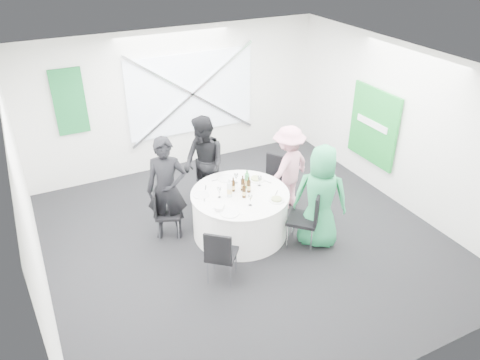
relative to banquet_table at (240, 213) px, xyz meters
name	(u,v)px	position (x,y,z in m)	size (l,w,h in m)	color
floor	(245,239)	(0.00, -0.20, -0.38)	(6.00, 6.00, 0.00)	black
ceiling	(247,69)	(0.00, -0.20, 2.42)	(6.00, 6.00, 0.00)	silver
wall_back	(177,100)	(0.00, 2.80, 1.02)	(6.00, 6.00, 0.00)	white
wall_front	(386,289)	(0.00, -3.20, 1.02)	(6.00, 6.00, 0.00)	white
wall_left	(28,212)	(-3.00, -0.20, 1.02)	(6.00, 6.00, 0.00)	white
wall_right	(401,127)	(3.00, -0.20, 1.02)	(6.00, 6.00, 0.00)	white
window_panel	(192,93)	(0.30, 2.76, 1.12)	(2.60, 0.03, 1.60)	white
window_brace_a	(192,94)	(0.30, 2.72, 1.12)	(0.05, 0.05, 3.16)	silver
window_brace_b	(192,94)	(0.30, 2.72, 1.12)	(0.05, 0.05, 3.16)	silver
green_banner	(70,102)	(-2.00, 2.75, 1.32)	(0.55, 0.04, 1.20)	#156930
green_sign	(373,126)	(2.94, 0.40, 0.82)	(0.05, 1.20, 1.40)	#198E30
banquet_table	(240,213)	(0.00, 0.00, 0.00)	(1.56, 1.56, 0.76)	white
chair_back	(208,176)	(-0.04, 1.21, 0.10)	(0.39, 0.39, 0.82)	black
chair_back_left	(163,210)	(-1.12, 0.48, 0.11)	(0.51, 0.50, 0.84)	black
chair_back_right	(273,176)	(0.98, 0.65, 0.13)	(0.55, 0.55, 0.88)	black
chair_front_right	(309,215)	(0.79, -0.79, 0.21)	(0.64, 0.64, 1.00)	black
chair_front_left	(220,253)	(-0.78, -0.95, 0.14)	(0.57, 0.57, 0.90)	black
person_man_back_left	(167,189)	(-1.04, 0.45, 0.48)	(0.63, 0.41, 1.73)	black
person_man_back	(204,164)	(-0.18, 1.03, 0.47)	(0.82, 0.45, 1.69)	black
person_woman_pink	(288,168)	(1.12, 0.39, 0.38)	(0.99, 0.46, 1.53)	pink
person_woman_green	(320,197)	(0.98, -0.77, 0.46)	(0.82, 0.53, 1.68)	#279157
plate_back	(226,178)	(-0.01, 0.52, 0.39)	(0.28, 0.28, 0.01)	white
plate_back_left	(201,195)	(-0.57, 0.21, 0.39)	(0.25, 0.25, 0.01)	white
plate_back_right	(256,179)	(0.43, 0.27, 0.40)	(0.27, 0.27, 0.04)	white
plate_front_right	(277,200)	(0.41, -0.44, 0.40)	(0.24, 0.24, 0.04)	white
plate_front_left	(230,213)	(-0.39, -0.44, 0.39)	(0.29, 0.29, 0.01)	white
napkin	(220,207)	(-0.47, -0.28, 0.42)	(0.17, 0.11, 0.05)	white
beer_bottle_a	(233,186)	(-0.06, 0.11, 0.47)	(0.06, 0.06, 0.24)	#331D09
beer_bottle_b	(243,185)	(0.08, 0.06, 0.48)	(0.06, 0.06, 0.26)	#331D09
beer_bottle_c	(249,187)	(0.14, -0.03, 0.48)	(0.06, 0.06, 0.27)	#331D09
beer_bottle_d	(244,192)	(0.00, -0.14, 0.47)	(0.06, 0.06, 0.25)	#331D09
green_water_bottle	(247,181)	(0.18, 0.11, 0.50)	(0.08, 0.08, 0.31)	green
clear_water_bottle	(230,190)	(-0.18, -0.01, 0.50)	(0.08, 0.08, 0.31)	silver
wine_glass_a	(236,176)	(0.09, 0.32, 0.50)	(0.07, 0.07, 0.17)	white
wine_glass_b	(250,198)	(-0.02, -0.38, 0.50)	(0.07, 0.07, 0.17)	white
wine_glass_c	(260,179)	(0.39, 0.08, 0.50)	(0.07, 0.07, 0.17)	white
wine_glass_d	(219,190)	(-0.34, 0.03, 0.50)	(0.07, 0.07, 0.17)	white
fork_a	(274,202)	(0.35, -0.46, 0.38)	(0.01, 0.15, 0.01)	silver
knife_a	(277,193)	(0.52, -0.25, 0.38)	(0.01, 0.15, 0.01)	silver
fork_b	(217,209)	(-0.51, -0.27, 0.38)	(0.01, 0.15, 0.01)	silver
knife_b	(238,213)	(-0.28, -0.50, 0.38)	(0.01, 0.15, 0.01)	silver
fork_c	(267,182)	(0.56, 0.12, 0.38)	(0.01, 0.15, 0.01)	silver
knife_c	(250,176)	(0.40, 0.42, 0.38)	(0.01, 0.15, 0.01)	silver
fork_d	(206,188)	(-0.42, 0.40, 0.38)	(0.01, 0.15, 0.01)	silver
knife_d	(204,199)	(-0.57, 0.09, 0.38)	(0.01, 0.15, 0.01)	silver
fork_e	(235,176)	(0.17, 0.55, 0.38)	(0.01, 0.15, 0.01)	silver
knife_e	(216,180)	(-0.17, 0.55, 0.38)	(0.01, 0.15, 0.01)	silver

